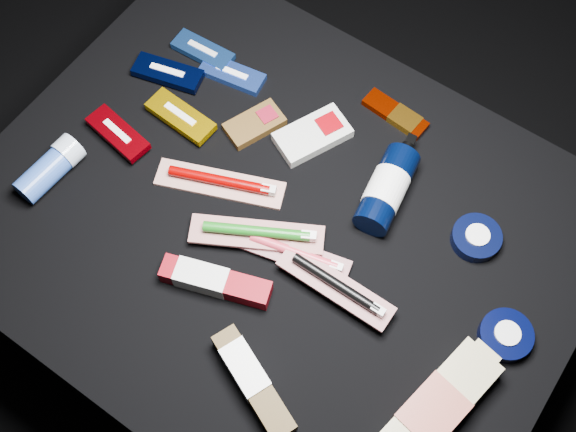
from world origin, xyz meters
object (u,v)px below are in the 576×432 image
Objects in this scene: lotion_bottle at (387,189)px; deodorant_stick at (51,168)px; bodywash_bottle at (439,405)px; toothpaste_carton_red at (211,280)px.

lotion_bottle is 0.55m from deodorant_stick.
lotion_bottle is at bearing 144.45° from bodywash_bottle.
lotion_bottle is 0.92× the size of bodywash_bottle.
toothpaste_carton_red is (-0.14, -0.28, -0.01)m from lotion_bottle.
deodorant_stick reaches higher than toothpaste_carton_red.
deodorant_stick is at bearing 160.59° from toothpaste_carton_red.
toothpaste_carton_red is (-0.38, -0.03, -0.00)m from bodywash_bottle.
deodorant_stick is at bearing -158.58° from lotion_bottle.
lotion_bottle is at bearing 33.90° from deodorant_stick.
lotion_bottle is 0.35m from bodywash_bottle.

